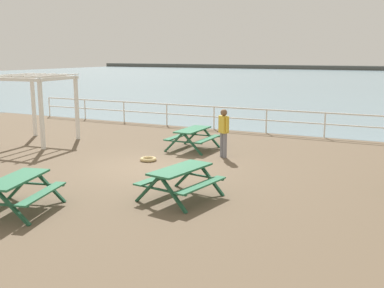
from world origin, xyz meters
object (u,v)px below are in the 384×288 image
(picnic_table_near_left, at_px, (193,134))
(picnic_table_mid_centre, at_px, (181,176))
(picnic_table_far_left, at_px, (17,186))
(lattice_pergola, at_px, (36,92))
(visitor, at_px, (224,130))

(picnic_table_near_left, relative_size, picnic_table_mid_centre, 0.89)
(picnic_table_far_left, distance_m, lattice_pergola, 8.67)
(picnic_table_far_left, bearing_deg, visitor, -31.00)
(lattice_pergola, bearing_deg, visitor, 0.30)
(picnic_table_mid_centre, bearing_deg, visitor, 19.05)
(picnic_table_mid_centre, bearing_deg, lattice_pergola, 74.23)
(picnic_table_near_left, height_order, lattice_pergola, lattice_pergola)
(picnic_table_far_left, bearing_deg, picnic_table_mid_centre, -64.76)
(picnic_table_near_left, xyz_separation_m, picnic_table_far_left, (-0.55, -7.83, 0.00))
(picnic_table_far_left, relative_size, visitor, 1.28)
(picnic_table_near_left, xyz_separation_m, lattice_pergola, (-6.22, -1.42, 1.41))
(picnic_table_mid_centre, distance_m, visitor, 4.81)
(picnic_table_mid_centre, distance_m, lattice_pergola, 9.53)
(picnic_table_mid_centre, xyz_separation_m, lattice_pergola, (-8.55, 3.98, 1.41))
(picnic_table_far_left, relative_size, lattice_pergola, 0.77)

